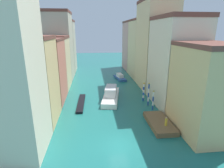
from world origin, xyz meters
TOP-DOWN VIEW (x-y plane):
  - ground_plane at (0.00, 24.50)m, footprint 154.00×154.00m
  - building_left_0 at (-12.71, 0.36)m, footprint 7.39×7.27m
  - building_left_1 at (-12.71, 8.13)m, footprint 7.39×8.06m
  - building_left_2 at (-12.71, 17.24)m, footprint 7.39×9.34m
  - building_left_3 at (-12.71, 26.60)m, footprint 7.39×9.32m
  - building_left_4 at (-12.71, 36.47)m, footprint 7.39×10.48m
  - building_left_5 at (-12.71, 46.79)m, footprint 7.39×9.39m
  - building_right_0 at (12.71, 2.22)m, footprint 7.39×9.89m
  - building_right_1 at (12.71, 12.89)m, footprint 7.39×11.32m
  - building_right_2 at (12.71, 24.69)m, footprint 7.39×11.63m
  - building_right_3 at (12.71, 35.96)m, footprint 7.39×11.06m
  - building_right_4 at (12.71, 47.33)m, footprint 7.39×11.56m
  - waterfront_dock at (7.14, 4.48)m, footprint 3.30×7.17m
  - person_on_dock at (7.55, 2.99)m, footprint 0.36×0.36m
  - mooring_pole_0 at (7.89, 10.06)m, footprint 0.30×0.30m
  - mooring_pole_1 at (7.69, 12.30)m, footprint 0.30×0.30m
  - mooring_pole_2 at (7.46, 14.91)m, footprint 0.39×0.39m
  - vaporetto_white at (0.70, 16.35)m, footprint 4.91×10.99m
  - gondola_black at (-5.60, 14.44)m, footprint 1.40×9.42m
  - motorboat_0 at (5.16, 32.89)m, footprint 3.20×7.10m

SIDE VIEW (x-z plane):
  - ground_plane at x=0.00m, z-range 0.00..0.00m
  - gondola_black at x=-5.60m, z-range 0.00..0.43m
  - waterfront_dock at x=7.14m, z-range 0.00..0.75m
  - motorboat_0 at x=5.16m, z-range -0.25..1.42m
  - vaporetto_white at x=0.70m, z-range -0.39..2.44m
  - person_on_dock at x=7.55m, z-range 0.69..2.08m
  - mooring_pole_0 at x=7.89m, z-range 0.05..3.89m
  - mooring_pole_2 at x=7.46m, z-range 0.06..4.05m
  - mooring_pole_1 at x=7.69m, z-range 0.05..4.74m
  - building_right_0 at x=12.71m, z-range 0.01..12.87m
  - building_left_2 at x=-12.71m, z-range 0.01..12.89m
  - building_left_3 at x=-12.71m, z-range 0.01..13.15m
  - building_left_1 at x=-12.71m, z-range 0.01..13.66m
  - building_right_1 at x=12.71m, z-range 0.01..17.04m
  - building_right_4 at x=12.71m, z-range 0.01..17.65m
  - building_right_3 at x=12.71m, z-range 0.01..17.68m
  - building_left_5 at x=-12.71m, z-range 0.01..17.84m
  - building_left_4 at x=-12.71m, z-range 0.01..19.81m
  - building_left_0 at x=-12.71m, z-range 0.01..20.86m
  - building_right_2 at x=12.71m, z-range 0.02..21.59m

